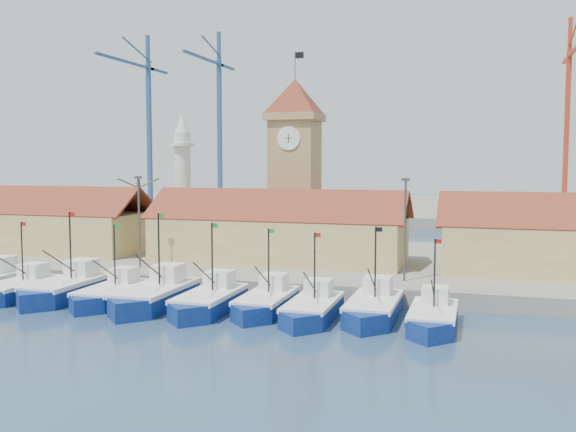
% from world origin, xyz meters
% --- Properties ---
extents(ground, '(400.00, 400.00, 0.00)m').
position_xyz_m(ground, '(0.00, 0.00, 0.00)').
color(ground, '#1C354B').
rests_on(ground, ground).
extents(quay, '(140.00, 32.00, 1.50)m').
position_xyz_m(quay, '(0.00, 24.00, 0.75)').
color(quay, gray).
rests_on(quay, ground).
extents(terminal, '(240.00, 80.00, 2.00)m').
position_xyz_m(terminal, '(0.00, 110.00, 1.00)').
color(terminal, gray).
rests_on(terminal, ground).
extents(boat_1, '(3.40, 9.32, 7.06)m').
position_xyz_m(boat_1, '(-18.44, 2.02, 0.73)').
color(boat_1, navy).
rests_on(boat_1, ground).
extents(boat_2, '(3.86, 10.57, 8.00)m').
position_xyz_m(boat_2, '(-14.11, 2.80, 0.83)').
color(boat_2, navy).
rests_on(boat_2, ground).
extents(boat_3, '(3.38, 9.26, 7.01)m').
position_xyz_m(boat_3, '(-9.41, 2.43, 0.72)').
color(boat_3, navy).
rests_on(boat_3, ground).
extents(boat_4, '(3.92, 10.75, 8.14)m').
position_xyz_m(boat_4, '(-5.21, 2.27, 0.84)').
color(boat_4, navy).
rests_on(boat_4, ground).
extents(boat_5, '(3.60, 9.87, 7.47)m').
position_xyz_m(boat_5, '(-0.30, 2.04, 0.77)').
color(boat_5, navy).
rests_on(boat_5, ground).
extents(boat_6, '(3.39, 9.27, 7.02)m').
position_xyz_m(boat_6, '(4.14, 3.11, 0.73)').
color(boat_6, navy).
rests_on(boat_6, ground).
extents(boat_7, '(3.35, 9.18, 6.95)m').
position_xyz_m(boat_7, '(8.23, 1.96, 0.72)').
color(boat_7, navy).
rests_on(boat_7, ground).
extents(boat_8, '(3.57, 9.78, 7.40)m').
position_xyz_m(boat_8, '(12.65, 3.33, 0.76)').
color(boat_8, navy).
rests_on(boat_8, ground).
extents(boat_9, '(3.26, 8.94, 6.77)m').
position_xyz_m(boat_9, '(17.17, 1.98, 0.70)').
color(boat_9, navy).
rests_on(boat_9, ground).
extents(hall_left, '(31.20, 10.13, 7.61)m').
position_xyz_m(hall_left, '(-32.00, 20.00, 3.99)').
color(hall_left, '#D6BC75').
rests_on(hall_left, quay).
extents(hall_center, '(27.04, 10.13, 7.61)m').
position_xyz_m(hall_center, '(0.00, 20.00, 3.99)').
color(hall_center, '#D6BC75').
rests_on(hall_center, quay).
extents(clock_tower, '(5.80, 5.80, 22.70)m').
position_xyz_m(clock_tower, '(0.00, 26.00, 11.96)').
color(clock_tower, '#A17F52').
rests_on(clock_tower, quay).
extents(minaret, '(3.00, 3.00, 16.30)m').
position_xyz_m(minaret, '(-15.00, 28.00, 9.73)').
color(minaret, silver).
rests_on(minaret, quay).
extents(palm_tree, '(5.60, 5.03, 8.39)m').
position_xyz_m(palm_tree, '(-20.00, 26.00, 6.25)').
color(palm_tree, brown).
rests_on(palm_tree, quay).
extents(lamp_posts, '(80.70, 0.25, 9.03)m').
position_xyz_m(lamp_posts, '(0.50, 12.00, 6.48)').
color(lamp_posts, '#3F3F44').
rests_on(lamp_posts, quay).
extents(crane_blue_far, '(1.00, 33.00, 41.36)m').
position_xyz_m(crane_blue_far, '(-60.13, 100.53, 24.98)').
color(crane_blue_far, navy).
rests_on(crane_blue_far, terminal).
extents(crane_blue_near, '(1.00, 30.21, 42.44)m').
position_xyz_m(crane_blue_near, '(-43.49, 106.94, 25.35)').
color(crane_blue_near, navy).
rests_on(crane_blue_near, terminal).
extents(crane_red_right, '(1.00, 31.61, 40.22)m').
position_xyz_m(crane_red_right, '(37.71, 103.70, 24.24)').
color(crane_red_right, '#B1341B').
rests_on(crane_red_right, terminal).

